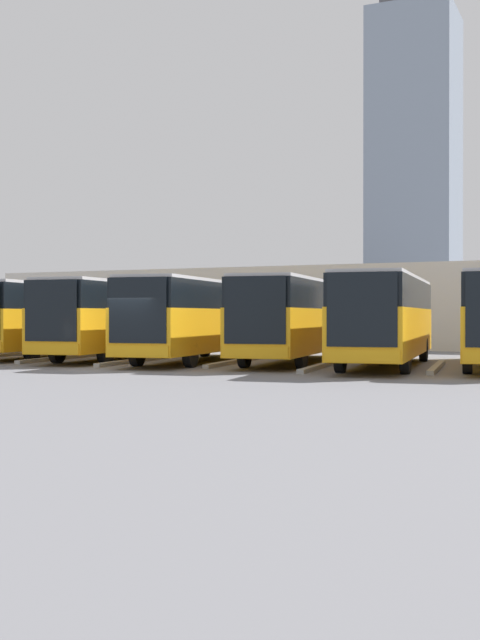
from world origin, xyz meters
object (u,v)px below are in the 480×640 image
Objects in this scene: bus_4 at (122,316)px; bus_3 at (198,316)px; bus_2 at (296,316)px; bus_5 at (55,316)px; bus_1 at (386,317)px.

bus_3 is at bearing 167.59° from bus_4.
bus_2 is 1.00× the size of bus_3.
bus_4 is 3.96m from bus_5.
bus_5 is at bearing -6.22° from bus_2.
bus_4 is (11.79, -0.40, 0.00)m from bus_1.
bus_1 is at bearing 172.91° from bus_3.
bus_2 is at bearing 177.50° from bus_4.
bus_5 is (7.86, -0.84, 0.00)m from bus_3.
bus_5 is (3.93, -0.46, 0.00)m from bus_4.
bus_1 is 4.06m from bus_2.
bus_5 is (15.72, -0.86, 0.00)m from bus_1.
bus_2 and bus_3 have the same top height.
bus_1 is 1.00× the size of bus_3.
bus_1 and bus_5 have the same top height.
bus_2 is 7.88m from bus_4.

